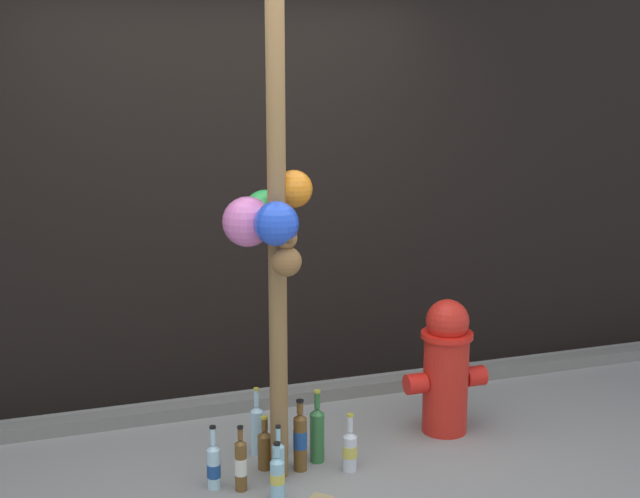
{
  "coord_description": "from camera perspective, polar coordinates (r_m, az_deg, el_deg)",
  "views": [
    {
      "loc": [
        -1.12,
        -3.58,
        2.05
      ],
      "look_at": [
        0.19,
        0.27,
        1.17
      ],
      "focal_mm": 47.7,
      "sensor_mm": 36.0,
      "label": 1
    }
  ],
  "objects": [
    {
      "name": "ground_plane",
      "position": [
        4.27,
        -1.25,
        -16.39
      ],
      "size": [
        14.0,
        14.0,
        0.0
      ],
      "primitive_type": "plane",
      "color": "gray"
    },
    {
      "name": "building_wall",
      "position": [
        5.26,
        -6.49,
        8.72
      ],
      "size": [
        10.0,
        0.2,
        3.46
      ],
      "color": "black",
      "rests_on": "ground_plane"
    },
    {
      "name": "curb_strip",
      "position": [
        5.26,
        -5.08,
        -10.24
      ],
      "size": [
        8.0,
        0.12,
        0.08
      ],
      "primitive_type": "cube",
      "color": "slate",
      "rests_on": "ground_plane"
    },
    {
      "name": "memorial_post",
      "position": [
        4.02,
        -3.28,
        6.18
      ],
      "size": [
        0.57,
        0.5,
        3.03
      ],
      "color": "olive",
      "rests_on": "ground_plane"
    },
    {
      "name": "fire_hydrant",
      "position": [
        4.88,
        8.45,
        -7.77
      ],
      "size": [
        0.48,
        0.29,
        0.78
      ],
      "color": "red",
      "rests_on": "ground_plane"
    },
    {
      "name": "bottle_0",
      "position": [
        4.55,
        -0.2,
        -12.25
      ],
      "size": [
        0.08,
        0.08,
        0.4
      ],
      "color": "#337038",
      "rests_on": "ground_plane"
    },
    {
      "name": "bottle_1",
      "position": [
        4.46,
        -1.34,
        -12.67
      ],
      "size": [
        0.07,
        0.07,
        0.38
      ],
      "color": "brown",
      "rests_on": "ground_plane"
    },
    {
      "name": "bottle_2",
      "position": [
        4.3,
        -5.33,
        -14.16
      ],
      "size": [
        0.06,
        0.06,
        0.34
      ],
      "color": "brown",
      "rests_on": "ground_plane"
    },
    {
      "name": "bottle_3",
      "position": [
        4.34,
        -7.15,
        -14.21
      ],
      "size": [
        0.07,
        0.07,
        0.33
      ],
      "color": "#B2DBEA",
      "rests_on": "ground_plane"
    },
    {
      "name": "bottle_4",
      "position": [
        4.48,
        2.02,
        -13.27
      ],
      "size": [
        0.08,
        0.08,
        0.31
      ],
      "color": "silver",
      "rests_on": "ground_plane"
    },
    {
      "name": "bottle_5",
      "position": [
        4.23,
        -2.88,
        -14.97
      ],
      "size": [
        0.07,
        0.07,
        0.29
      ],
      "color": "#93CCE0",
      "rests_on": "ground_plane"
    },
    {
      "name": "bottle_6",
      "position": [
        4.51,
        -3.71,
        -13.16
      ],
      "size": [
        0.08,
        0.08,
        0.29
      ],
      "color": "brown",
      "rests_on": "ground_plane"
    },
    {
      "name": "bottle_7",
      "position": [
        4.67,
        -2.53,
        -12.04
      ],
      "size": [
        0.07,
        0.07,
        0.32
      ],
      "color": "#B2DBEA",
      "rests_on": "ground_plane"
    },
    {
      "name": "bottle_8",
      "position": [
        4.35,
        -2.8,
        -14.03
      ],
      "size": [
        0.06,
        0.06,
        0.31
      ],
      "color": "#93CCE0",
      "rests_on": "ground_plane"
    },
    {
      "name": "bottle_9",
      "position": [
        4.66,
        -4.26,
        -11.88
      ],
      "size": [
        0.07,
        0.07,
        0.37
      ],
      "color": "#B2DBEA",
      "rests_on": "ground_plane"
    },
    {
      "name": "litter_2",
      "position": [
        4.27,
        0.01,
        -16.37
      ],
      "size": [
        0.14,
        0.14,
        0.01
      ],
      "primitive_type": "cube",
      "rotation": [
        0.0,
        0.0,
        2.38
      ],
      "color": "tan",
      "rests_on": "ground_plane"
    }
  ]
}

